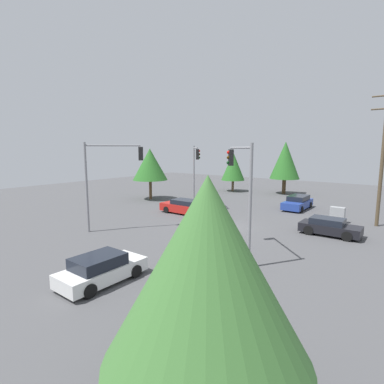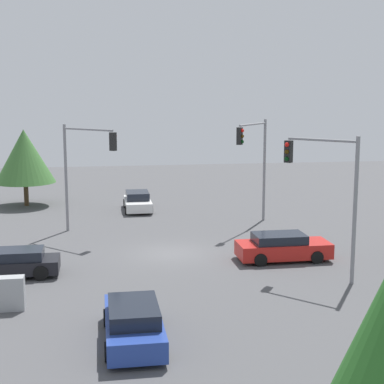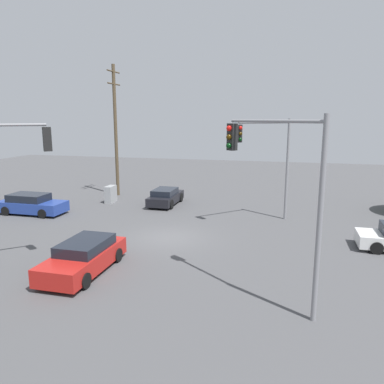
% 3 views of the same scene
% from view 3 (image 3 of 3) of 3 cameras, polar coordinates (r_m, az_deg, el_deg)
% --- Properties ---
extents(ground_plane, '(80.00, 80.00, 0.00)m').
position_cam_3_polar(ground_plane, '(21.58, -3.54, -6.94)').
color(ground_plane, '#4C4C4F').
extents(sedan_dark, '(4.18, 1.92, 1.29)m').
position_cam_3_polar(sedan_dark, '(29.42, -4.06, -0.73)').
color(sedan_dark, black).
rests_on(sedan_dark, ground_plane).
extents(sedan_blue, '(2.04, 4.77, 1.43)m').
position_cam_3_polar(sedan_blue, '(28.95, -23.27, -1.72)').
color(sedan_blue, '#233D93').
rests_on(sedan_blue, ground_plane).
extents(sedan_red, '(4.76, 2.06, 1.40)m').
position_cam_3_polar(sedan_red, '(17.46, -16.14, -9.47)').
color(sedan_red, red).
rests_on(sedan_red, ground_plane).
extents(traffic_signal_main, '(3.19, 3.20, 6.68)m').
position_cam_3_polar(traffic_signal_main, '(24.25, 11.72, 5.95)').
color(traffic_signal_main, gray).
rests_on(traffic_signal_main, ground_plane).
extents(traffic_signal_cross, '(2.84, 3.57, 6.86)m').
position_cam_3_polar(traffic_signal_cross, '(13.36, 13.44, 2.22)').
color(traffic_signal_cross, gray).
rests_on(traffic_signal_cross, ground_plane).
extents(utility_pole_tall, '(2.20, 0.28, 11.10)m').
position_cam_3_polar(utility_pole_tall, '(33.11, -11.57, 9.51)').
color(utility_pole_tall, brown).
rests_on(utility_pole_tall, ground_plane).
extents(electrical_cabinet, '(1.17, 0.57, 1.36)m').
position_cam_3_polar(electrical_cabinet, '(30.79, -12.29, -0.34)').
color(electrical_cabinet, '#9EA0A3').
rests_on(electrical_cabinet, ground_plane).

